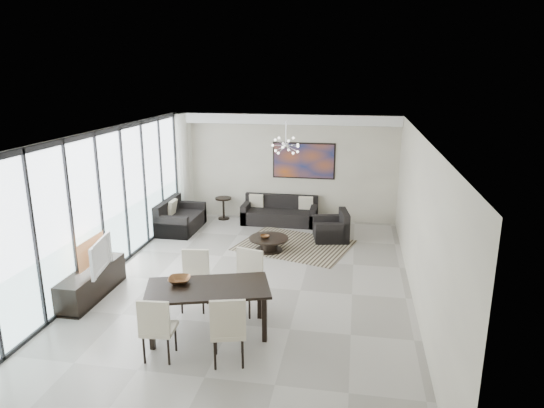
% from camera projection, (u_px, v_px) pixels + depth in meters
% --- Properties ---
extents(room_shell, '(6.00, 9.00, 2.90)m').
position_uv_depth(room_shell, '(274.00, 215.00, 8.79)').
color(room_shell, '#A8A39B').
rests_on(room_shell, ground).
extents(window_wall, '(0.37, 8.95, 2.90)m').
position_uv_depth(window_wall, '(105.00, 206.00, 9.33)').
color(window_wall, silver).
rests_on(window_wall, floor).
extents(soffit, '(5.98, 0.40, 0.26)m').
position_uv_depth(soffit, '(285.00, 119.00, 12.60)').
color(soffit, white).
rests_on(soffit, room_shell).
extents(painting, '(1.68, 0.04, 0.98)m').
position_uv_depth(painting, '(304.00, 161.00, 12.97)').
color(painting, '#A44916').
rests_on(painting, room_shell).
extents(chandelier, '(0.66, 0.66, 0.71)m').
position_uv_depth(chandelier, '(286.00, 145.00, 10.95)').
color(chandelier, silver).
rests_on(chandelier, room_shell).
extents(rug, '(2.93, 2.54, 0.01)m').
position_uv_depth(rug, '(295.00, 245.00, 11.43)').
color(rug, black).
rests_on(rug, floor).
extents(coffee_table, '(0.90, 0.90, 0.32)m').
position_uv_depth(coffee_table, '(269.00, 243.00, 11.06)').
color(coffee_table, black).
rests_on(coffee_table, floor).
extents(bowl_coffee, '(0.26, 0.26, 0.07)m').
position_uv_depth(bowl_coffee, '(265.00, 237.00, 10.97)').
color(bowl_coffee, brown).
rests_on(bowl_coffee, coffee_table).
extents(sofa_main, '(2.00, 0.82, 0.73)m').
position_uv_depth(sofa_main, '(280.00, 214.00, 13.06)').
color(sofa_main, black).
rests_on(sofa_main, floor).
extents(loveseat, '(0.88, 1.56, 0.78)m').
position_uv_depth(loveseat, '(179.00, 220.00, 12.50)').
color(loveseat, black).
rests_on(loveseat, floor).
extents(armchair, '(0.94, 0.98, 0.71)m').
position_uv_depth(armchair, '(332.00, 230.00, 11.78)').
color(armchair, black).
rests_on(armchair, floor).
extents(side_table, '(0.45, 0.45, 0.61)m').
position_uv_depth(side_table, '(223.00, 205.00, 13.36)').
color(side_table, black).
rests_on(side_table, floor).
extents(tv_console, '(0.48, 1.72, 0.54)m').
position_uv_depth(tv_console, '(91.00, 283.00, 8.79)').
color(tv_console, black).
rests_on(tv_console, floor).
extents(television, '(0.31, 1.00, 0.57)m').
position_uv_depth(television, '(95.00, 255.00, 8.58)').
color(television, gray).
rests_on(television, tv_console).
extents(dining_table, '(2.07, 1.45, 0.78)m').
position_uv_depth(dining_table, '(208.00, 292.00, 7.45)').
color(dining_table, black).
rests_on(dining_table, floor).
extents(dining_chair_sw, '(0.49, 0.49, 0.98)m').
position_uv_depth(dining_chair_sw, '(157.00, 325.00, 6.75)').
color(dining_chair_sw, beige).
rests_on(dining_chair_sw, floor).
extents(dining_chair_se, '(0.59, 0.59, 1.05)m').
position_uv_depth(dining_chair_se, '(228.00, 326.00, 6.63)').
color(dining_chair_se, beige).
rests_on(dining_chair_se, floor).
extents(dining_chair_nw, '(0.52, 0.52, 1.01)m').
position_uv_depth(dining_chair_nw, '(195.00, 275.00, 8.35)').
color(dining_chair_nw, beige).
rests_on(dining_chair_nw, floor).
extents(dining_chair_ne, '(0.60, 0.60, 1.06)m').
position_uv_depth(dining_chair_ne, '(247.00, 276.00, 8.24)').
color(dining_chair_ne, beige).
rests_on(dining_chair_ne, floor).
extents(bowl_dining, '(0.40, 0.40, 0.09)m').
position_uv_depth(bowl_dining, '(179.00, 280.00, 7.57)').
color(bowl_dining, brown).
rests_on(bowl_dining, dining_table).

